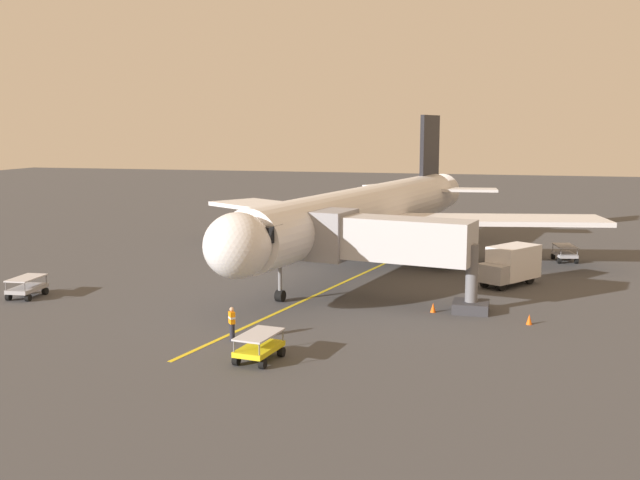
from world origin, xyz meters
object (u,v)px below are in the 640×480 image
(baggage_cart_starboard_side, at_px, (27,287))
(baggage_cart_rear_apron, at_px, (259,347))
(ground_crew_marshaller, at_px, (232,323))
(baggage_cart_portside, at_px, (565,253))
(safety_cone_nose_left, at_px, (529,319))
(jet_bridge, at_px, (379,240))
(airplane, at_px, (368,212))
(safety_cone_nose_right, at_px, (433,308))
(box_truck_near_nose, at_px, (510,265))

(baggage_cart_starboard_side, bearing_deg, baggage_cart_rear_apron, 155.35)
(ground_crew_marshaller, bearing_deg, baggage_cart_portside, -122.42)
(ground_crew_marshaller, relative_size, baggage_cart_portside, 0.60)
(baggage_cart_starboard_side, bearing_deg, baggage_cart_portside, -146.92)
(baggage_cart_rear_apron, height_order, safety_cone_nose_left, baggage_cart_rear_apron)
(ground_crew_marshaller, bearing_deg, safety_cone_nose_left, -154.12)
(jet_bridge, xyz_separation_m, baggage_cart_portside, (-11.70, -17.11, -3.11))
(jet_bridge, height_order, safety_cone_nose_left, jet_bridge)
(airplane, bearing_deg, jet_bridge, 104.16)
(baggage_cart_rear_apron, height_order, safety_cone_nose_right, baggage_cart_rear_apron)
(ground_crew_marshaller, xyz_separation_m, baggage_cart_rear_apron, (-2.32, 2.63, -0.23))
(baggage_cart_portside, bearing_deg, box_truck_near_nose, 68.05)
(baggage_cart_rear_apron, bearing_deg, safety_cone_nose_right, -121.42)
(ground_crew_marshaller, distance_m, baggage_cart_starboard_side, 16.69)
(baggage_cart_rear_apron, bearing_deg, box_truck_near_nose, -118.90)
(safety_cone_nose_right, bearing_deg, box_truck_near_nose, -115.55)
(safety_cone_nose_right, bearing_deg, jet_bridge, -26.59)
(jet_bridge, relative_size, safety_cone_nose_left, 20.93)
(baggage_cart_starboard_side, relative_size, safety_cone_nose_right, 4.90)
(box_truck_near_nose, distance_m, baggage_cart_portside, 11.04)
(jet_bridge, distance_m, box_truck_near_nose, 10.52)
(jet_bridge, bearing_deg, baggage_cart_starboard_side, 11.52)
(airplane, height_order, box_truck_near_nose, airplane)
(box_truck_near_nose, height_order, safety_cone_nose_left, box_truck_near_nose)
(box_truck_near_nose, xyz_separation_m, baggage_cart_starboard_side, (28.79, 11.21, -0.73))
(box_truck_near_nose, bearing_deg, safety_cone_nose_right, 64.45)
(baggage_cart_portside, bearing_deg, airplane, 18.71)
(ground_crew_marshaller, relative_size, safety_cone_nose_right, 3.11)
(safety_cone_nose_right, bearing_deg, baggage_cart_starboard_side, 6.00)
(airplane, height_order, baggage_cart_starboard_side, airplane)
(baggage_cart_starboard_side, bearing_deg, box_truck_near_nose, -158.72)
(baggage_cart_portside, distance_m, safety_cone_nose_right, 20.57)
(airplane, bearing_deg, box_truck_near_nose, 153.85)
(airplane, distance_m, safety_cone_nose_left, 19.57)
(ground_crew_marshaller, height_order, safety_cone_nose_left, ground_crew_marshaller)
(baggage_cart_rear_apron, xyz_separation_m, safety_cone_nose_left, (-11.88, -9.52, -0.38))
(ground_crew_marshaller, relative_size, baggage_cart_starboard_side, 0.63)
(baggage_cart_portside, distance_m, baggage_cart_rear_apron, 33.22)
(jet_bridge, distance_m, baggage_cart_rear_apron, 13.36)
(airplane, xyz_separation_m, safety_cone_nose_left, (-11.75, 15.19, -3.73))
(baggage_cart_rear_apron, distance_m, safety_cone_nose_left, 15.22)
(airplane, relative_size, baggage_cart_starboard_side, 14.89)
(baggage_cart_rear_apron, xyz_separation_m, safety_cone_nose_right, (-6.64, -10.86, -0.38))
(baggage_cart_starboard_side, xyz_separation_m, baggage_cart_rear_apron, (-18.03, 8.27, 0.00))
(ground_crew_marshaller, distance_m, box_truck_near_nose, 21.35)
(baggage_cart_rear_apron, distance_m, safety_cone_nose_right, 12.74)
(ground_crew_marshaller, xyz_separation_m, safety_cone_nose_left, (-14.20, -6.89, -0.61))
(safety_cone_nose_right, bearing_deg, airplane, -64.80)
(ground_crew_marshaller, xyz_separation_m, baggage_cart_portside, (-17.20, -27.08, -0.23))
(jet_bridge, height_order, baggage_cart_starboard_side, jet_bridge)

